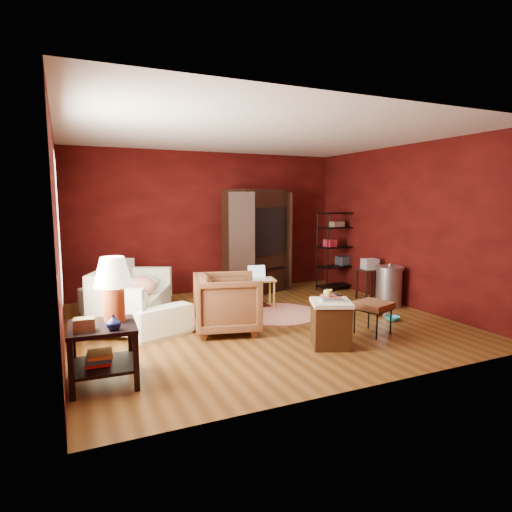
{
  "coord_description": "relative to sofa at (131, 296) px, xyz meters",
  "views": [
    {
      "loc": [
        -2.69,
        -5.75,
        1.86
      ],
      "look_at": [
        0.0,
        0.2,
        1.0
      ],
      "focal_mm": 30.0,
      "sensor_mm": 36.0,
      "label": 1
    }
  ],
  "objects": [
    {
      "name": "tv_armoire",
      "position": [
        2.62,
        1.2,
        0.66
      ],
      "size": [
        1.51,
        1.2,
        2.06
      ],
      "rotation": [
        0.0,
        0.0,
        0.37
      ],
      "color": "black",
      "rests_on": "ground"
    },
    {
      "name": "hamper",
      "position": [
        2.15,
        -2.12,
        -0.11
      ],
      "size": [
        0.64,
        0.64,
        0.68
      ],
      "rotation": [
        0.0,
        0.0,
        -0.41
      ],
      "color": "#472710",
      "rests_on": "ground"
    },
    {
      "name": "room",
      "position": [
        1.77,
        -0.79,
        0.99
      ],
      "size": [
        5.54,
        5.04,
        2.84
      ],
      "color": "brown",
      "rests_on": "ground"
    },
    {
      "name": "vase",
      "position": [
        -0.49,
        -2.32,
        0.27
      ],
      "size": [
        0.19,
        0.2,
        0.14
      ],
      "primitive_type": "imported",
      "rotation": [
        0.0,
        0.0,
        -0.4
      ],
      "color": "#0D1644",
      "rests_on": "side_table"
    },
    {
      "name": "side_table",
      "position": [
        -0.51,
        -2.05,
        0.36
      ],
      "size": [
        0.68,
        0.68,
        1.28
      ],
      "rotation": [
        0.0,
        0.0,
        -0.05
      ],
      "color": "black",
      "rests_on": "ground"
    },
    {
      "name": "mug",
      "position": [
        2.08,
        -2.15,
        0.3
      ],
      "size": [
        0.12,
        0.1,
        0.11
      ],
      "primitive_type": "imported",
      "rotation": [
        0.0,
        0.0,
        -0.06
      ],
      "color": "#D6D569",
      "rests_on": "hamper"
    },
    {
      "name": "wire_shelving",
      "position": [
        4.24,
        0.77,
        0.47
      ],
      "size": [
        0.82,
        0.44,
        1.61
      ],
      "rotation": [
        0.0,
        0.0,
        0.14
      ],
      "color": "black",
      "rests_on": "ground"
    },
    {
      "name": "sofa",
      "position": [
        0.0,
        0.0,
        0.0
      ],
      "size": [
        1.26,
        2.21,
        0.83
      ],
      "primitive_type": "imported",
      "rotation": [
        0.0,
        0.0,
        1.89
      ],
      "color": "white",
      "rests_on": "ground"
    },
    {
      "name": "rug_oriental",
      "position": [
        1.83,
        0.35,
        -0.4
      ],
      "size": [
        1.08,
        0.72,
        0.01
      ],
      "rotation": [
        0.0,
        0.0,
        0.0
      ],
      "color": "#451214",
      "rests_on": "ground"
    },
    {
      "name": "footstool",
      "position": [
        2.98,
        -1.93,
        -0.02
      ],
      "size": [
        0.56,
        0.56,
        0.45
      ],
      "rotation": [
        0.0,
        0.0,
        0.32
      ],
      "color": "black",
      "rests_on": "ground"
    },
    {
      "name": "small_stand",
      "position": [
        4.27,
        -0.26,
        0.16
      ],
      "size": [
        0.43,
        0.43,
        0.78
      ],
      "rotation": [
        0.0,
        0.0,
        -0.11
      ],
      "color": "black",
      "rests_on": "ground"
    },
    {
      "name": "armchair",
      "position": [
        1.17,
        -0.99,
        0.04
      ],
      "size": [
        1.01,
        1.05,
        0.91
      ],
      "primitive_type": "imported",
      "rotation": [
        0.0,
        0.0,
        1.33
      ],
      "color": "black",
      "rests_on": "ground"
    },
    {
      "name": "sofa_cushions",
      "position": [
        -0.01,
        -0.02,
        -0.02
      ],
      "size": [
        1.47,
        2.06,
        0.81
      ],
      "rotation": [
        0.0,
        0.0,
        -0.43
      ],
      "color": "white",
      "rests_on": "sofa"
    },
    {
      "name": "rug_round",
      "position": [
        2.26,
        -0.45,
        -0.41
      ],
      "size": [
        1.73,
        1.73,
        0.01
      ],
      "rotation": [
        0.0,
        0.0,
        0.29
      ],
      "color": "#F8E7CE",
      "rests_on": "ground"
    },
    {
      "name": "pet_bowl_turquoise",
      "position": [
        3.7,
        -1.53,
        -0.3
      ],
      "size": [
        0.24,
        0.12,
        0.23
      ],
      "primitive_type": "imported",
      "rotation": [
        0.0,
        0.0,
        0.23
      ],
      "color": "teal",
      "rests_on": "ground"
    },
    {
      "name": "pet_bowl_steel",
      "position": [
        3.7,
        -1.17,
        -0.3
      ],
      "size": [
        0.24,
        0.09,
        0.24
      ],
      "primitive_type": "imported",
      "rotation": [
        0.0,
        0.0,
        0.15
      ],
      "color": "silver",
      "rests_on": "ground"
    },
    {
      "name": "laptop_desk",
      "position": [
        2.17,
        0.13,
        0.02
      ],
      "size": [
        0.65,
        0.55,
        0.71
      ],
      "rotation": [
        0.0,
        0.0,
        -0.23
      ],
      "color": "#FFF974",
      "rests_on": "ground"
    },
    {
      "name": "trash_can",
      "position": [
        4.26,
        -0.8,
        -0.06
      ],
      "size": [
        0.58,
        0.58,
        0.76
      ],
      "rotation": [
        0.0,
        0.0,
        0.22
      ],
      "color": "#B1B5BA",
      "rests_on": "ground"
    }
  ]
}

